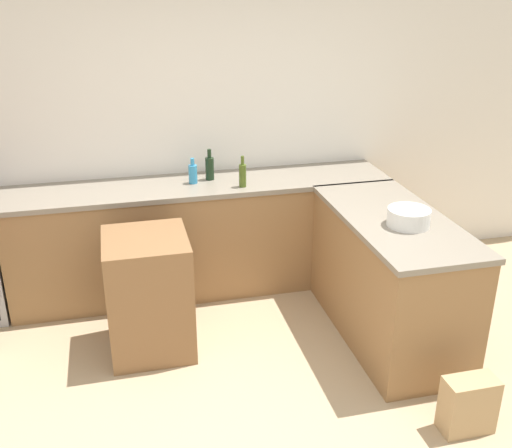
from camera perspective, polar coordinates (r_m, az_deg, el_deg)
The scene contains 10 objects.
ground_plane at distance 3.69m, azimuth -0.02°, elevation -19.80°, with size 14.00×14.00×0.00m, color tan.
wall_back at distance 5.03m, azimuth -6.10°, elevation 9.54°, with size 8.00×0.06×2.70m.
counter_back at distance 5.00m, azimuth -5.16°, elevation -1.14°, with size 3.09×0.62×0.94m.
counter_peninsula at distance 4.44m, azimuth 12.58°, elevation -4.94°, with size 0.69×1.52×0.94m.
island_table at distance 4.26m, azimuth -10.16°, elevation -6.58°, with size 0.57×0.60×0.86m.
mixing_bowl at distance 4.10m, azimuth 14.33°, elevation 0.62°, with size 0.28×0.28×0.12m.
wine_bottle_dark at distance 4.88m, azimuth -4.43°, elevation 5.38°, with size 0.07×0.07×0.25m.
olive_oil_bottle at distance 4.70m, azimuth -1.28°, elevation 4.72°, with size 0.06×0.06×0.25m.
dish_soap_bottle at distance 4.81m, azimuth -6.03°, elevation 4.82°, with size 0.07×0.07×0.21m.
paper_bag at distance 3.84m, azimuth 19.56°, elevation -15.92°, with size 0.31×0.16×0.35m.
Camera 1 is at (-0.64, -2.63, 2.50)m, focal length 42.00 mm.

